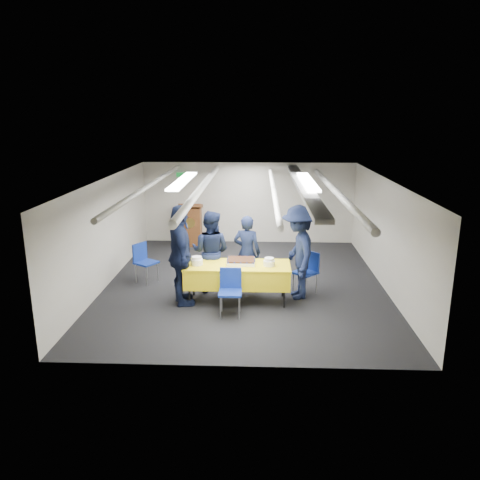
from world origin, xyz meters
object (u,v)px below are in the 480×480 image
(sheet_cake, at_px, (241,261))
(serving_table, at_px, (237,275))
(sailor_c, at_px, (181,256))
(podium, at_px, (191,224))
(sailor_b, at_px, (211,251))
(chair_near, at_px, (230,287))
(chair_right, at_px, (308,268))
(sailor_d, at_px, (298,252))
(chair_left, at_px, (143,258))
(sailor_a, at_px, (247,252))

(sheet_cake, bearing_deg, serving_table, -140.01)
(serving_table, bearing_deg, sailor_c, -170.31)
(podium, distance_m, sailor_b, 3.61)
(sailor_b, bearing_deg, chair_near, 127.21)
(sheet_cake, distance_m, chair_right, 1.48)
(sailor_c, xyz_separation_m, sailor_d, (2.29, 0.46, -0.04))
(serving_table, xyz_separation_m, chair_left, (-2.13, 1.06, -0.03))
(chair_near, bearing_deg, sailor_d, 33.84)
(chair_left, xyz_separation_m, sailor_a, (2.30, -0.31, 0.26))
(sailor_c, distance_m, sailor_d, 2.34)
(sailor_a, bearing_deg, sheet_cake, 95.36)
(chair_right, distance_m, sailor_a, 1.32)
(sheet_cake, relative_size, chair_near, 0.65)
(sailor_d, bearing_deg, sailor_c, -85.11)
(chair_near, height_order, chair_right, same)
(sheet_cake, relative_size, sailor_c, 0.28)
(sheet_cake, relative_size, podium, 0.45)
(sailor_a, height_order, sailor_b, sailor_b)
(chair_left, distance_m, sailor_a, 2.33)
(sheet_cake, bearing_deg, chair_left, 155.57)
(serving_table, relative_size, sailor_d, 1.09)
(chair_left, bearing_deg, sailor_d, -13.22)
(serving_table, relative_size, sailor_c, 1.04)
(sailor_a, distance_m, sailor_d, 1.16)
(sailor_d, bearing_deg, chair_near, -62.62)
(serving_table, height_order, chair_near, chair_near)
(sheet_cake, relative_size, chair_right, 0.65)
(sheet_cake, xyz_separation_m, chair_near, (-0.17, -0.66, -0.29))
(sailor_b, bearing_deg, chair_left, -3.11)
(sheet_cake, distance_m, chair_near, 0.74)
(serving_table, bearing_deg, chair_near, -99.55)
(chair_near, xyz_separation_m, chair_right, (1.54, 1.15, 0.00))
(chair_near, height_order, sailor_d, sailor_d)
(podium, distance_m, chair_left, 3.06)
(chair_near, bearing_deg, chair_right, 36.77)
(chair_left, relative_size, sailor_a, 0.55)
(sailor_a, xyz_separation_m, sailor_d, (1.04, -0.47, 0.15))
(chair_right, bearing_deg, sailor_d, -130.23)
(chair_near, bearing_deg, sailor_c, 156.79)
(sailor_d, bearing_deg, sailor_a, -120.90)
(chair_right, height_order, sailor_d, sailor_d)
(chair_left, height_order, sailor_a, sailor_a)
(sheet_cake, height_order, sailor_b, sailor_b)
(chair_near, relative_size, sailor_b, 0.51)
(chair_left, distance_m, sailor_c, 1.69)
(serving_table, distance_m, sheet_cake, 0.27)
(chair_right, height_order, sailor_c, sailor_c)
(chair_right, bearing_deg, sheet_cake, -160.35)
(serving_table, xyz_separation_m, podium, (-1.49, 4.05, 0.05))
(sheet_cake, distance_m, sailor_a, 0.70)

